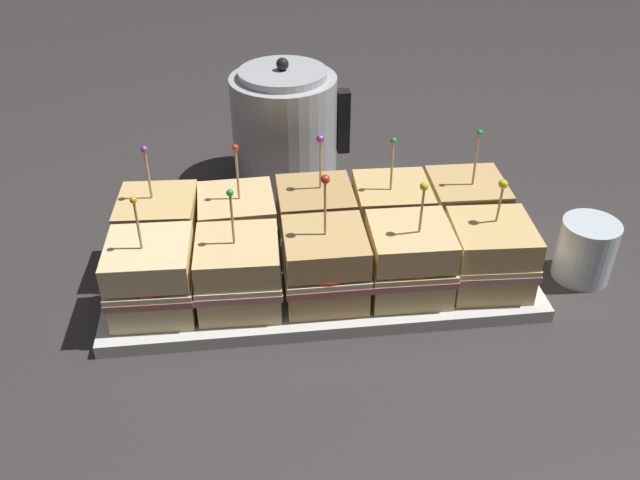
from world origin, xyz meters
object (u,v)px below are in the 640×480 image
object	(u,v)px
sandwich_back_far_left	(160,229)
sandwich_back_far_right	(465,211)
sandwich_front_far_left	(152,277)
sandwich_back_right	(391,215)
serving_platter	(320,275)
sandwich_front_far_right	(489,255)
sandwich_front_left	(239,273)
sandwich_back_center	(315,220)
sandwich_front_center	(326,265)
sandwich_front_right	(409,260)
kettle_steel	(285,127)
drinking_glass	(586,250)
sandwich_back_left	(238,225)

from	to	relation	value
sandwich_back_far_left	sandwich_back_far_right	world-z (taller)	sandwich_back_far_right
sandwich_front_far_left	sandwich_back_right	world-z (taller)	sandwich_back_right
serving_platter	sandwich_front_far_right	world-z (taller)	sandwich_front_far_right
sandwich_back_far_right	sandwich_front_left	bearing A→B (deg)	-161.75
sandwich_back_center	sandwich_front_center	bearing A→B (deg)	-88.68
sandwich_front_left	sandwich_front_center	distance (m)	0.11
sandwich_front_right	kettle_steel	bearing A→B (deg)	110.36
sandwich_front_far_right	sandwich_back_center	xyz separation A→B (m)	(-0.22, 0.11, 0.00)
sandwich_front_right	drinking_glass	distance (m)	0.26
serving_platter	sandwich_front_center	size ratio (longest dim) A/B	3.22
sandwich_back_center	sandwich_front_far_left	bearing A→B (deg)	-153.41
sandwich_back_far_left	sandwich_back_center	bearing A→B (deg)	-0.14
sandwich_front_center	sandwich_back_right	xyz separation A→B (m)	(0.11, 0.11, -0.00)
serving_platter	sandwich_front_far_right	bearing A→B (deg)	-13.97
sandwich_front_far_right	sandwich_front_center	bearing A→B (deg)	-179.92
sandwich_back_far_left	sandwich_back_center	size ratio (longest dim) A/B	0.98
sandwich_back_left	sandwich_front_far_left	bearing A→B (deg)	-134.85
sandwich_back_left	sandwich_back_center	size ratio (longest dim) A/B	0.98
kettle_steel	sandwich_back_center	bearing A→B (deg)	-84.83
sandwich_front_far_right	drinking_glass	size ratio (longest dim) A/B	1.76
serving_platter	drinking_glass	world-z (taller)	drinking_glass
sandwich_back_center	kettle_steel	bearing A→B (deg)	95.17
sandwich_front_right	sandwich_front_far_right	size ratio (longest dim) A/B	1.09
sandwich_back_center	drinking_glass	world-z (taller)	sandwich_back_center
sandwich_back_far_left	kettle_steel	xyz separation A→B (m)	(0.19, 0.24, 0.03)
sandwich_front_far_left	kettle_steel	world-z (taller)	kettle_steel
sandwich_back_far_left	drinking_glass	bearing A→B (deg)	-8.44
sandwich_front_right	sandwich_back_center	world-z (taller)	sandwich_back_center
sandwich_front_far_left	sandwich_back_right	bearing A→B (deg)	18.22
sandwich_front_right	sandwich_front_left	bearing A→B (deg)	179.76
sandwich_front_left	sandwich_back_far_left	size ratio (longest dim) A/B	0.97
sandwich_back_center	serving_platter	bearing A→B (deg)	-88.85
serving_platter	sandwich_back_center	xyz separation A→B (m)	(-0.00, 0.05, 0.06)
sandwich_front_far_right	sandwich_back_right	size ratio (longest dim) A/B	0.88
drinking_glass	kettle_steel	bearing A→B (deg)	139.38
kettle_steel	drinking_glass	size ratio (longest dim) A/B	2.46
serving_platter	sandwich_back_far_left	distance (m)	0.23
sandwich_front_left	sandwich_back_far_right	distance (m)	0.34
sandwich_front_far_left	sandwich_back_right	distance (m)	0.34
sandwich_front_center	sandwich_back_far_right	bearing A→B (deg)	26.64
sandwich_front_center	sandwich_back_center	size ratio (longest dim) A/B	1.02
serving_platter	sandwich_front_far_right	distance (m)	0.23
drinking_glass	sandwich_back_center	bearing A→B (deg)	166.82
sandwich_front_left	sandwich_front_far_left	bearing A→B (deg)	179.58
sandwich_back_right	sandwich_back_far_right	world-z (taller)	sandwich_back_far_right
serving_platter	sandwich_back_center	world-z (taller)	sandwich_back_center
sandwich_front_left	sandwich_front_right	xyz separation A→B (m)	(0.22, -0.00, 0.00)
kettle_steel	sandwich_back_left	bearing A→B (deg)	-109.14
sandwich_front_far_left	kettle_steel	bearing A→B (deg)	61.40
serving_platter	sandwich_front_right	xyz separation A→B (m)	(0.11, -0.05, 0.06)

